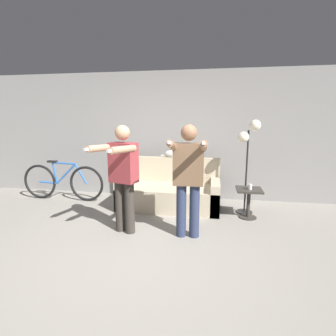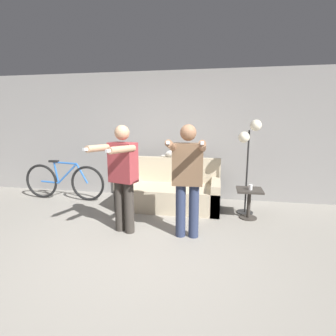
% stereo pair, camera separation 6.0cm
% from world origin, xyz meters
% --- Properties ---
extents(ground_plane, '(16.00, 16.00, 0.00)m').
position_xyz_m(ground_plane, '(0.00, 0.00, 0.00)').
color(ground_plane, gray).
extents(wall_back, '(10.00, 0.05, 2.60)m').
position_xyz_m(wall_back, '(0.00, 2.57, 1.30)').
color(wall_back, gray).
rests_on(wall_back, ground_plane).
extents(couch, '(1.85, 0.91, 0.90)m').
position_xyz_m(couch, '(0.20, 1.87, 0.27)').
color(couch, beige).
rests_on(couch, ground_plane).
extents(person_left, '(0.57, 0.75, 1.56)m').
position_xyz_m(person_left, '(-0.27, 0.62, 0.89)').
color(person_left, '#38332D').
rests_on(person_left, ground_plane).
extents(person_right, '(0.50, 0.68, 1.57)m').
position_xyz_m(person_right, '(0.66, 0.62, 0.91)').
color(person_right, '#2D3856').
rests_on(person_right, ground_plane).
extents(cat, '(0.45, 0.11, 0.17)m').
position_xyz_m(cat, '(0.21, 2.21, 0.97)').
color(cat, silver).
rests_on(cat, couch).
extents(floor_lamp, '(0.37, 0.28, 1.63)m').
position_xyz_m(floor_lamp, '(1.57, 1.77, 1.24)').
color(floor_lamp, black).
rests_on(floor_lamp, ground_plane).
extents(side_table, '(0.41, 0.41, 0.50)m').
position_xyz_m(side_table, '(1.59, 1.52, 0.36)').
color(side_table, '#38332D').
rests_on(side_table, ground_plane).
extents(cup, '(0.06, 0.06, 0.09)m').
position_xyz_m(cup, '(1.60, 1.48, 0.55)').
color(cup, white).
rests_on(cup, side_table).
extents(bicycle, '(1.76, 0.07, 0.81)m').
position_xyz_m(bicycle, '(-2.04, 1.92, 0.38)').
color(bicycle, black).
rests_on(bicycle, ground_plane).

